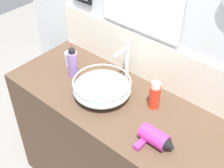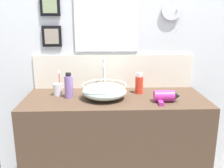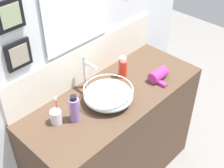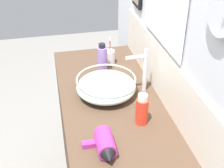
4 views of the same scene
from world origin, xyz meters
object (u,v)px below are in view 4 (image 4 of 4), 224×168
(glass_bowl_sink, at_px, (106,86))
(soap_dispenser, at_px, (142,110))
(hair_drier, at_px, (105,145))
(faucet, at_px, (143,68))
(toothbrush_cup, at_px, (109,57))
(shampoo_bottle, at_px, (102,59))

(glass_bowl_sink, relative_size, soap_dispenser, 2.00)
(hair_drier, bearing_deg, faucet, 145.50)
(glass_bowl_sink, xyz_separation_m, hair_drier, (0.42, -0.09, -0.02))
(toothbrush_cup, xyz_separation_m, shampoo_bottle, (0.09, -0.06, 0.04))
(hair_drier, bearing_deg, glass_bowl_sink, 167.90)
(glass_bowl_sink, distance_m, soap_dispenser, 0.29)
(soap_dispenser, bearing_deg, shampoo_bottle, -170.29)
(faucet, bearing_deg, toothbrush_cup, -162.71)
(hair_drier, bearing_deg, shampoo_bottle, 170.10)
(faucet, relative_size, hair_drier, 1.40)
(hair_drier, xyz_separation_m, shampoo_bottle, (-0.67, 0.12, 0.05))
(toothbrush_cup, bearing_deg, faucet, 17.29)
(glass_bowl_sink, distance_m, hair_drier, 0.43)
(toothbrush_cup, bearing_deg, hair_drier, -13.34)
(glass_bowl_sink, distance_m, toothbrush_cup, 0.36)
(shampoo_bottle, xyz_separation_m, soap_dispenser, (0.52, 0.09, -0.01))
(glass_bowl_sink, height_order, shampoo_bottle, shampoo_bottle)
(toothbrush_cup, height_order, shampoo_bottle, same)
(faucet, height_order, shampoo_bottle, faucet)
(glass_bowl_sink, height_order, toothbrush_cup, toothbrush_cup)
(faucet, bearing_deg, glass_bowl_sink, -90.00)
(glass_bowl_sink, distance_m, shampoo_bottle, 0.26)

